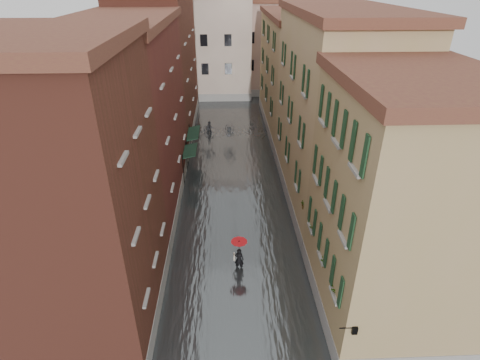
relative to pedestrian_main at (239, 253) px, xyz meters
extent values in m
plane|color=#535356|center=(-0.11, -0.87, -1.27)|extent=(120.00, 120.00, 0.00)
cube|color=#3F4345|center=(-0.11, 12.13, -1.17)|extent=(10.00, 60.00, 0.20)
cube|color=brown|center=(-7.11, -2.87, 5.23)|extent=(6.00, 8.00, 13.00)
cube|color=#5E291D|center=(-7.11, 8.13, 4.98)|extent=(6.00, 14.00, 12.50)
cube|color=brown|center=(-7.11, 23.13, 5.73)|extent=(6.00, 16.00, 14.00)
cube|color=#9C8350|center=(6.89, -2.87, 4.48)|extent=(6.00, 8.00, 11.50)
cube|color=tan|center=(6.89, 8.13, 5.23)|extent=(6.00, 14.00, 13.00)
cube|color=#9C8350|center=(6.89, 23.13, 4.48)|extent=(6.00, 16.00, 11.50)
cube|color=beige|center=(-3.11, 37.13, 5.23)|extent=(12.00, 9.00, 13.00)
cube|color=tan|center=(5.89, 39.13, 4.73)|extent=(10.00, 9.00, 12.00)
cube|color=black|center=(-3.56, 11.41, 1.28)|extent=(1.09, 2.65, 0.31)
cylinder|color=black|center=(-4.06, 10.08, 0.13)|extent=(0.06, 0.06, 2.80)
cylinder|color=black|center=(-4.06, 12.73, 0.13)|extent=(0.06, 0.06, 2.80)
cube|color=black|center=(-3.56, 15.29, 1.28)|extent=(1.09, 3.28, 0.31)
cylinder|color=black|center=(-4.06, 13.65, 0.13)|extent=(0.06, 0.06, 2.80)
cylinder|color=black|center=(-4.06, 16.94, 0.13)|extent=(0.06, 0.06, 2.80)
cylinder|color=black|center=(3.94, -6.87, 1.83)|extent=(0.60, 0.05, 0.05)
cube|color=black|center=(4.24, -6.87, 1.73)|extent=(0.22, 0.22, 0.35)
cube|color=beige|center=(4.24, -6.87, 1.73)|extent=(0.14, 0.14, 0.24)
cube|color=brown|center=(4.01, -5.04, 1.88)|extent=(0.22, 0.85, 0.18)
imported|color=#265926|center=(4.01, -5.04, 2.30)|extent=(0.59, 0.51, 0.66)
cube|color=brown|center=(4.01, -3.16, 1.88)|extent=(0.22, 0.85, 0.18)
imported|color=#265926|center=(4.01, -3.16, 2.30)|extent=(0.59, 0.51, 0.66)
cube|color=brown|center=(4.01, -0.52, 1.88)|extent=(0.22, 0.85, 0.18)
imported|color=#265926|center=(4.01, -0.52, 2.30)|extent=(0.59, 0.51, 0.66)
cube|color=brown|center=(4.01, 1.89, 1.88)|extent=(0.22, 0.85, 0.18)
imported|color=#265926|center=(4.01, 1.89, 2.30)|extent=(0.59, 0.51, 0.66)
imported|color=black|center=(0.00, 0.00, -0.51)|extent=(0.63, 0.49, 1.52)
cube|color=beige|center=(-0.28, 0.05, -0.32)|extent=(0.08, 0.30, 0.38)
cylinder|color=black|center=(0.00, 0.00, 0.08)|extent=(0.02, 0.02, 1.00)
cone|color=red|center=(0.00, 0.00, 0.65)|extent=(0.94, 0.94, 0.28)
imported|color=black|center=(-2.30, 21.03, -0.51)|extent=(0.90, 0.81, 1.53)
camera|label=1|loc=(-0.63, -16.64, 13.86)|focal=28.00mm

